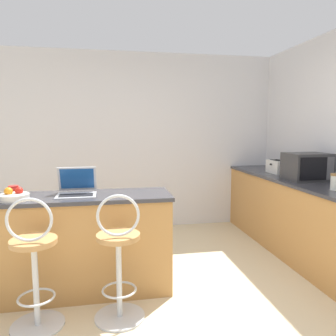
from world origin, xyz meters
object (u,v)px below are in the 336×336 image
(bar_stool_far, at_px, (119,261))
(toaster, at_px, (277,167))
(microwave, at_px, (307,167))
(fruit_bowl, at_px, (14,196))
(bar_stool_near, at_px, (34,267))
(storage_jar, at_px, (336,182))
(mug_red, at_px, (14,191))
(laptop, at_px, (77,188))

(bar_stool_far, bearing_deg, toaster, 35.03)
(microwave, bearing_deg, fruit_bowl, -170.59)
(bar_stool_near, distance_m, microwave, 3.00)
(storage_jar, height_order, fruit_bowl, storage_jar)
(mug_red, bearing_deg, microwave, 5.42)
(bar_stool_near, distance_m, bar_stool_far, 0.62)
(laptop, height_order, microwave, microwave)
(bar_stool_near, height_order, mug_red, bar_stool_near)
(microwave, height_order, toaster, microwave)
(bar_stool_far, relative_size, storage_jar, 6.36)
(bar_stool_near, xyz_separation_m, bar_stool_far, (0.62, 0.00, 0.00))
(fruit_bowl, bearing_deg, microwave, 9.41)
(bar_stool_near, distance_m, toaster, 3.20)
(bar_stool_far, xyz_separation_m, laptop, (-0.35, 0.55, 0.49))
(laptop, distance_m, mug_red, 0.55)
(laptop, xyz_separation_m, microwave, (2.53, 0.35, 0.10))
(bar_stool_near, height_order, toaster, toaster)
(bar_stool_near, bearing_deg, microwave, 17.81)
(laptop, distance_m, toaster, 2.68)
(mug_red, bearing_deg, laptop, -5.70)
(bar_stool_near, relative_size, toaster, 3.25)
(bar_stool_far, distance_m, mug_red, 1.18)
(microwave, distance_m, storage_jar, 0.60)
(mug_red, bearing_deg, toaster, 16.48)
(bar_stool_far, distance_m, toaster, 2.68)
(laptop, bearing_deg, fruit_bowl, -162.73)
(laptop, xyz_separation_m, storage_jar, (2.45, -0.25, 0.02))
(bar_stool_far, xyz_separation_m, microwave, (2.18, 0.90, 0.58))
(bar_stool_near, distance_m, fruit_bowl, 0.65)
(bar_stool_near, distance_m, mug_red, 0.82)
(mug_red, bearing_deg, fruit_bowl, -76.33)
(laptop, height_order, mug_red, laptop)
(laptop, bearing_deg, storage_jar, -5.74)
(bar_stool_near, xyz_separation_m, laptop, (0.27, 0.55, 0.49))
(toaster, bearing_deg, laptop, -159.07)
(microwave, relative_size, toaster, 1.44)
(toaster, distance_m, mug_red, 3.18)
(laptop, bearing_deg, toaster, 20.93)
(bar_stool_near, relative_size, mug_red, 9.76)
(bar_stool_near, distance_m, laptop, 0.79)
(storage_jar, xyz_separation_m, mug_red, (-3.00, 0.30, -0.04))
(microwave, bearing_deg, mug_red, -174.58)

